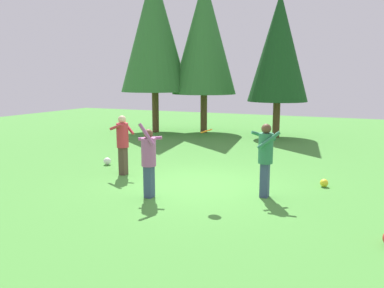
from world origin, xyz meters
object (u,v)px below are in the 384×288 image
at_px(person_thrower, 149,157).
at_px(person_bystander, 123,140).
at_px(ball_yellow, 324,183).
at_px(tree_far_left, 154,31).
at_px(ball_white, 107,161).
at_px(person_catcher, 266,154).
at_px(tree_left, 204,36).
at_px(tree_center, 279,48).
at_px(frisbee, 206,131).

bearing_deg(person_thrower, person_bystander, 120.22).
bearing_deg(ball_yellow, tree_far_left, 141.56).
bearing_deg(ball_white, person_catcher, -13.29).
distance_m(ball_white, tree_left, 9.50).
relative_size(ball_white, tree_center, 0.04).
bearing_deg(ball_yellow, person_bystander, -169.22).
height_order(tree_center, tree_far_left, tree_far_left).
xyz_separation_m(ball_white, tree_center, (3.64, 8.18, 4.00)).
bearing_deg(person_bystander, tree_far_left, 134.30).
xyz_separation_m(person_catcher, person_bystander, (-4.26, 0.44, -0.01)).
height_order(person_bystander, tree_left, tree_left).
xyz_separation_m(person_thrower, ball_yellow, (3.65, 2.62, -0.86)).
distance_m(ball_yellow, tree_center, 9.44).
bearing_deg(ball_yellow, tree_center, 110.67).
relative_size(ball_white, ball_yellow, 1.15).
relative_size(frisbee, ball_white, 1.14).
xyz_separation_m(frisbee, ball_yellow, (2.39, 2.20, -1.49)).
bearing_deg(person_bystander, ball_yellow, 31.47).
bearing_deg(person_thrower, person_catcher, 6.53).
relative_size(person_catcher, tree_left, 0.23).
distance_m(frisbee, ball_white, 4.95).
relative_size(frisbee, tree_left, 0.04).
distance_m(ball_white, tree_far_left, 9.19).
bearing_deg(tree_left, ball_yellow, -50.18).
relative_size(person_catcher, frisbee, 6.43).
height_order(person_thrower, person_catcher, person_thrower).
bearing_deg(tree_far_left, person_bystander, -66.39).
distance_m(person_thrower, tree_center, 11.09).
height_order(person_catcher, frisbee, person_catcher).
relative_size(person_thrower, tree_far_left, 0.22).
height_order(ball_yellow, tree_left, tree_left).
bearing_deg(tree_left, tree_far_left, -158.57).
height_order(frisbee, tree_left, tree_left).
height_order(ball_white, tree_far_left, tree_far_left).
height_order(frisbee, ball_white, frisbee).
bearing_deg(tree_far_left, tree_center, 7.69).
distance_m(tree_far_left, tree_left, 2.49).
distance_m(frisbee, ball_yellow, 3.57).
bearing_deg(person_bystander, person_thrower, -20.64).
relative_size(person_bystander, ball_white, 7.24).
distance_m(person_bystander, ball_white, 1.73).
bearing_deg(ball_yellow, person_thrower, -144.37).
xyz_separation_m(person_thrower, person_bystander, (-1.80, 1.58, 0.06)).
bearing_deg(tree_center, tree_far_left, -172.31).
bearing_deg(ball_white, frisbee, -25.23).
xyz_separation_m(frisbee, tree_left, (-4.35, 10.28, 3.20)).
bearing_deg(person_catcher, person_thrower, -6.27).
bearing_deg(person_bystander, frisbee, 0.00).
height_order(person_catcher, person_bystander, person_catcher).
xyz_separation_m(ball_yellow, tree_left, (-6.74, 8.08, 4.69)).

